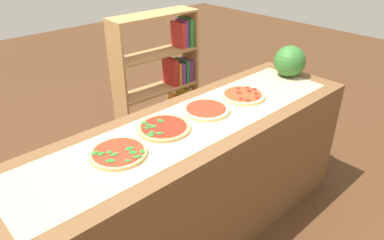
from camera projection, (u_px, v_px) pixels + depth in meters
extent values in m
plane|color=#4C2D19|center=(192.00, 232.00, 2.56)|extent=(12.00, 12.00, 0.00)
cube|color=brown|center=(192.00, 182.00, 2.34)|extent=(2.44, 0.69, 0.89)
cube|color=tan|center=(192.00, 123.00, 2.13)|extent=(2.20, 0.50, 0.00)
cylinder|color=#DBB26B|center=(118.00, 153.00, 1.83)|extent=(0.29, 0.29, 0.02)
cylinder|color=red|center=(118.00, 151.00, 1.82)|extent=(0.26, 0.26, 0.00)
ellipsoid|color=#286B23|center=(114.00, 154.00, 1.79)|extent=(0.05, 0.03, 0.00)
ellipsoid|color=#286B23|center=(137.00, 156.00, 1.77)|extent=(0.06, 0.04, 0.00)
ellipsoid|color=#286B23|center=(112.00, 161.00, 1.74)|extent=(0.03, 0.04, 0.00)
ellipsoid|color=#286B23|center=(95.00, 153.00, 1.80)|extent=(0.06, 0.04, 0.00)
ellipsoid|color=#286B23|center=(101.00, 154.00, 1.80)|extent=(0.04, 0.04, 0.00)
ellipsoid|color=#286B23|center=(129.00, 148.00, 1.84)|extent=(0.05, 0.04, 0.00)
ellipsoid|color=#286B23|center=(109.00, 161.00, 1.74)|extent=(0.04, 0.04, 0.00)
ellipsoid|color=#286B23|center=(142.00, 151.00, 1.81)|extent=(0.04, 0.05, 0.00)
ellipsoid|color=#286B23|center=(109.00, 152.00, 1.81)|extent=(0.04, 0.04, 0.00)
ellipsoid|color=#286B23|center=(133.00, 152.00, 1.81)|extent=(0.05, 0.06, 0.00)
ellipsoid|color=#286B23|center=(128.00, 161.00, 1.74)|extent=(0.03, 0.04, 0.00)
cylinder|color=tan|center=(164.00, 128.00, 2.06)|extent=(0.31, 0.31, 0.02)
cylinder|color=#AD2314|center=(164.00, 126.00, 2.05)|extent=(0.26, 0.26, 0.00)
ellipsoid|color=#286B23|center=(147.00, 128.00, 2.03)|extent=(0.05, 0.05, 0.00)
ellipsoid|color=#286B23|center=(150.00, 135.00, 1.96)|extent=(0.04, 0.05, 0.00)
ellipsoid|color=#286B23|center=(148.00, 125.00, 2.06)|extent=(0.05, 0.05, 0.00)
ellipsoid|color=#286B23|center=(159.00, 133.00, 1.98)|extent=(0.05, 0.05, 0.00)
ellipsoid|color=#286B23|center=(152.00, 132.00, 1.99)|extent=(0.04, 0.04, 0.00)
ellipsoid|color=#286B23|center=(160.00, 121.00, 2.11)|extent=(0.04, 0.05, 0.00)
ellipsoid|color=#286B23|center=(153.00, 126.00, 2.05)|extent=(0.04, 0.04, 0.00)
ellipsoid|color=#286B23|center=(144.00, 123.00, 2.08)|extent=(0.04, 0.04, 0.00)
cylinder|color=#E5C17F|center=(206.00, 110.00, 2.26)|extent=(0.30, 0.30, 0.02)
cylinder|color=red|center=(206.00, 108.00, 2.25)|extent=(0.25, 0.25, 0.00)
cylinder|color=#E5C17F|center=(243.00, 95.00, 2.45)|extent=(0.30, 0.30, 0.02)
cylinder|color=red|center=(243.00, 94.00, 2.44)|extent=(0.26, 0.26, 0.00)
cylinder|color=maroon|center=(241.00, 99.00, 2.37)|extent=(0.03, 0.03, 0.00)
cylinder|color=maroon|center=(249.00, 91.00, 2.48)|extent=(0.04, 0.04, 0.00)
cylinder|color=maroon|center=(248.00, 100.00, 2.35)|extent=(0.03, 0.03, 0.00)
cylinder|color=maroon|center=(248.00, 87.00, 2.53)|extent=(0.03, 0.03, 0.00)
cylinder|color=maroon|center=(257.00, 97.00, 2.38)|extent=(0.03, 0.03, 0.00)
cylinder|color=maroon|center=(256.00, 94.00, 2.44)|extent=(0.03, 0.03, 0.00)
cylinder|color=maroon|center=(255.00, 89.00, 2.50)|extent=(0.03, 0.03, 0.00)
cylinder|color=maroon|center=(238.00, 88.00, 2.51)|extent=(0.03, 0.03, 0.00)
cylinder|color=maroon|center=(239.00, 93.00, 2.45)|extent=(0.03, 0.03, 0.00)
sphere|color=#2D6628|center=(290.00, 61.00, 2.73)|extent=(0.24, 0.24, 0.24)
cube|color=#A87A47|center=(190.00, 79.00, 3.36)|extent=(0.03, 0.23, 1.31)
cube|color=#A87A47|center=(120.00, 101.00, 2.94)|extent=(0.03, 0.23, 1.31)
cube|color=#A87A47|center=(160.00, 150.00, 3.46)|extent=(0.73, 0.26, 0.02)
cube|color=silver|center=(187.00, 131.00, 3.60)|extent=(0.05, 0.17, 0.16)
cube|color=gold|center=(183.00, 131.00, 3.57)|extent=(0.03, 0.20, 0.20)
cube|color=#2D753D|center=(180.00, 131.00, 3.54)|extent=(0.05, 0.19, 0.22)
cube|color=gold|center=(176.00, 132.00, 3.51)|extent=(0.04, 0.18, 0.24)
cube|color=#A87A47|center=(159.00, 121.00, 3.30)|extent=(0.73, 0.26, 0.02)
cube|color=silver|center=(186.00, 98.00, 3.43)|extent=(0.05, 0.13, 0.25)
cube|color=gold|center=(183.00, 100.00, 3.40)|extent=(0.04, 0.19, 0.25)
cube|color=#234799|center=(179.00, 105.00, 3.40)|extent=(0.04, 0.15, 0.16)
cube|color=orange|center=(175.00, 105.00, 3.36)|extent=(0.04, 0.20, 0.20)
cube|color=#A87A47|center=(157.00, 89.00, 3.15)|extent=(0.73, 0.26, 0.02)
cube|color=#753384|center=(186.00, 69.00, 3.29)|extent=(0.05, 0.17, 0.19)
cube|color=#2D753D|center=(182.00, 70.00, 3.26)|extent=(0.04, 0.18, 0.20)
cube|color=#753384|center=(178.00, 72.00, 3.23)|extent=(0.05, 0.18, 0.18)
cube|color=orange|center=(174.00, 73.00, 3.21)|extent=(0.04, 0.18, 0.20)
cube|color=#B22823|center=(170.00, 71.00, 3.17)|extent=(0.05, 0.19, 0.25)
cube|color=#A87A47|center=(156.00, 54.00, 2.99)|extent=(0.73, 0.26, 0.02)
cube|color=#2D753D|center=(186.00, 32.00, 3.12)|extent=(0.05, 0.18, 0.24)
cube|color=#753384|center=(182.00, 33.00, 3.10)|extent=(0.04, 0.14, 0.23)
cube|color=#B22823|center=(178.00, 35.00, 3.08)|extent=(0.04, 0.17, 0.22)
cube|color=#A87A47|center=(154.00, 15.00, 2.84)|extent=(0.73, 0.26, 0.02)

